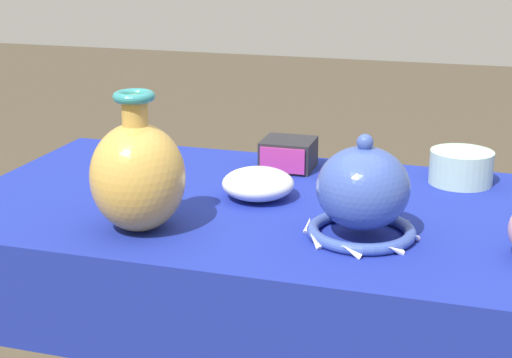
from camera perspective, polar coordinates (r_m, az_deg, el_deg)
display_table at (r=1.62m, az=0.60°, el=-4.61°), size 1.25×0.72×0.80m
vase_tall_bulbous at (r=1.44m, az=-8.60°, el=0.30°), size 0.18×0.18×0.26m
vase_dome_bell at (r=1.41m, az=7.77°, el=-1.20°), size 0.21×0.21×0.20m
mosaic_tile_box at (r=1.82m, az=2.36°, el=1.81°), size 0.12×0.12×0.07m
bowl_shallow_porcelain at (r=1.62m, az=0.15°, el=-0.34°), size 0.15×0.15×0.06m
pot_squat_celadon at (r=1.77m, az=14.69°, el=0.84°), size 0.14×0.14×0.07m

